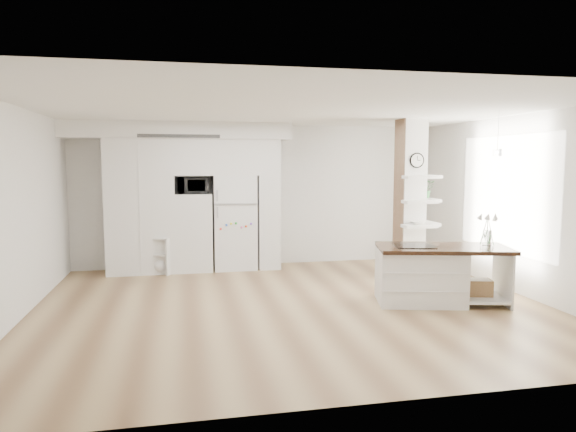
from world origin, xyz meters
name	(u,v)px	position (x,y,z in m)	size (l,w,h in m)	color
floor	(292,305)	(0.00, 0.00, 0.00)	(7.00, 6.00, 0.01)	tan
room	(292,172)	(0.00, 0.00, 1.86)	(7.04, 6.04, 2.72)	white
cabinet_wall	(183,189)	(-1.45, 2.67, 1.51)	(4.00, 0.71, 2.70)	white
refrigerator	(234,222)	(-0.53, 2.68, 0.88)	(0.78, 0.69, 1.75)	white
column	(416,200)	(2.38, 1.13, 1.35)	(0.69, 0.90, 2.70)	silver
window	(506,194)	(3.48, 0.30, 1.50)	(2.40, 2.40, 0.00)	white
pendant_light	(404,153)	(1.70, 0.15, 2.12)	(0.12, 0.12, 0.10)	white
kitchen_island	(428,273)	(1.93, -0.24, 0.43)	(1.96, 1.27, 1.38)	white
bookshelf	(158,258)	(-1.92, 2.49, 0.29)	(0.64, 0.52, 0.66)	white
floor_plant_a	(431,274)	(2.40, 0.57, 0.22)	(0.24, 0.19, 0.44)	#29682E
floor_plant_b	(426,262)	(2.76, 1.49, 0.23)	(0.25, 0.25, 0.45)	#29682E
microwave	(193,185)	(-1.27, 2.62, 1.57)	(0.54, 0.37, 0.30)	#2D2D2D
shelf_plant	(426,189)	(2.63, 1.30, 1.52)	(0.27, 0.23, 0.30)	#29682E
decor_bowl	(418,223)	(2.30, 0.90, 1.00)	(0.22, 0.22, 0.05)	white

